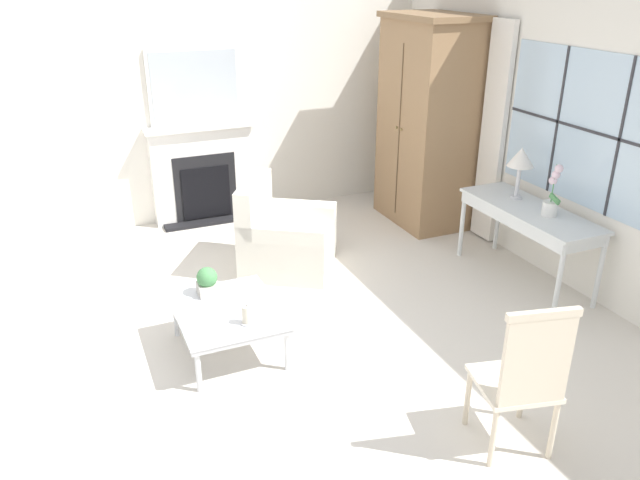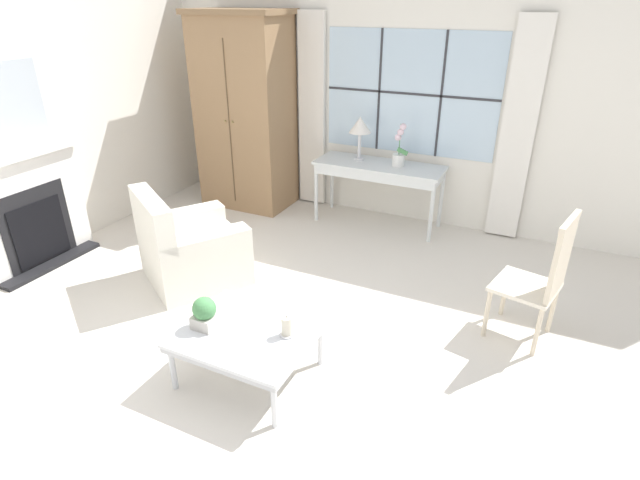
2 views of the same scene
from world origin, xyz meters
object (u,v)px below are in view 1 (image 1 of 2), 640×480
armoire (426,122)px  armchair_upholstered (285,240)px  console_table (529,217)px  side_chair_wooden (525,374)px  table_lamp (521,159)px  potted_orchid (552,197)px  coffee_table (228,313)px  fireplace (202,165)px  potted_plant_small (207,281)px  pillar_candle (247,316)px

armoire → armchair_upholstered: size_ratio=2.01×
console_table → side_chair_wooden: (1.83, -1.58, -0.07)m
table_lamp → armoire: bearing=-175.3°
armoire → console_table: bearing=2.2°
potted_orchid → armoire: bearing=-177.2°
coffee_table → fireplace: bearing=169.9°
fireplace → potted_plant_small: (2.53, -0.57, -0.16)m
pillar_candle → armchair_upholstered: bearing=150.7°
side_chair_wooden → potted_plant_small: 2.45m
armchair_upholstered → potted_orchid: bearing=56.3°
console_table → potted_plant_small: console_table is taller
coffee_table → armoire: bearing=122.6°
potted_orchid → side_chair_wooden: size_ratio=0.45×
armoire → potted_orchid: bearing=2.8°
side_chair_wooden → table_lamp: bearing=142.2°
fireplace → armchair_upholstered: bearing=14.4°
potted_plant_small → fireplace: bearing=167.2°
console_table → armchair_upholstered: bearing=-119.7°
fireplace → side_chair_wooden: size_ratio=1.85×
potted_plant_small → armchair_upholstered: bearing=133.6°
potted_orchid → pillar_candle: bearing=-87.0°
armoire → potted_orchid: size_ratio=4.85×
armchair_upholstered → potted_plant_small: size_ratio=5.04×
armchair_upholstered → side_chair_wooden: (2.96, 0.39, 0.29)m
potted_orchid → potted_plant_small: potted_orchid is taller
fireplace → pillar_candle: size_ratio=12.63×
armoire → console_table: armoire is taller
side_chair_wooden → potted_plant_small: side_chair_wooden is taller
console_table → table_lamp: size_ratio=2.93×
potted_plant_small → pillar_candle: (0.55, 0.15, -0.05)m
potted_orchid → coffee_table: potted_orchid is taller
table_lamp → side_chair_wooden: bearing=-37.8°
pillar_candle → coffee_table: bearing=-163.9°
coffee_table → pillar_candle: pillar_candle is taller
pillar_candle → armoire: bearing=127.0°
potted_orchid → console_table: bearing=-172.8°
fireplace → armoire: armoire is taller
fireplace → potted_orchid: size_ratio=4.12×
armchair_upholstered → pillar_candle: size_ratio=7.38×
table_lamp → potted_orchid: bearing=-3.0°
coffee_table → potted_plant_small: (-0.28, -0.08, 0.15)m
table_lamp → potted_plant_small: size_ratio=2.18×
console_table → potted_orchid: size_ratio=3.06×
side_chair_wooden → coffee_table: side_chair_wooden is taller
coffee_table → pillar_candle: 0.30m
fireplace → potted_orchid: (2.92, 2.41, 0.24)m
fireplace → console_table: size_ratio=1.35×
armchair_upholstered → side_chair_wooden: 3.00m
console_table → potted_orchid: (0.21, 0.03, 0.25)m
armoire → potted_plant_small: armoire is taller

